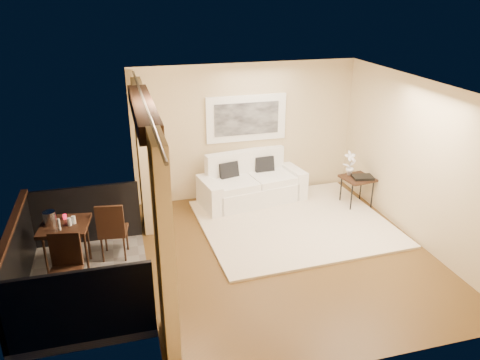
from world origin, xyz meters
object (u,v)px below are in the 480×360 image
object	(u,v)px
sofa	(251,185)
balcony_chair_far	(112,227)
bistro_table	(65,229)
side_table	(357,180)
orchid	(350,163)
ice_bucket	(50,218)
balcony_chair_near	(66,262)

from	to	relation	value
sofa	balcony_chair_far	xyz separation A→B (m)	(-2.70, -1.54, 0.22)
bistro_table	side_table	bearing A→B (deg)	10.21
orchid	bistro_table	world-z (taller)	orchid
orchid	ice_bucket	distance (m)	5.49
sofa	side_table	size ratio (longest dim) A/B	3.44
orchid	ice_bucket	size ratio (longest dim) A/B	2.44
bistro_table	balcony_chair_far	xyz separation A→B (m)	(0.66, 0.18, -0.16)
sofa	orchid	bearing A→B (deg)	-27.30
sofa	ice_bucket	xyz separation A→B (m)	(-3.55, -1.66, 0.56)
orchid	bistro_table	size ratio (longest dim) A/B	0.60
orchid	balcony_chair_near	distance (m)	5.48
balcony_chair_near	bistro_table	bearing A→B (deg)	103.34
balcony_chair_far	ice_bucket	distance (m)	0.92
ice_bucket	bistro_table	bearing A→B (deg)	-16.37
orchid	balcony_chair_near	world-z (taller)	orchid
bistro_table	balcony_chair_near	distance (m)	0.70
sofa	balcony_chair_far	size ratio (longest dim) A/B	2.22
side_table	balcony_chair_near	world-z (taller)	balcony_chair_near
orchid	ice_bucket	xyz separation A→B (m)	(-5.39, -1.06, 0.06)
side_table	balcony_chair_near	xyz separation A→B (m)	(-5.27, -1.64, 0.02)
sofa	balcony_chair_near	distance (m)	4.11
orchid	balcony_chair_far	bearing A→B (deg)	-168.32
balcony_chair_far	balcony_chair_near	bearing A→B (deg)	62.73
sofa	bistro_table	bearing A→B (deg)	-162.16
balcony_chair_far	balcony_chair_near	world-z (taller)	balcony_chair_far
bistro_table	balcony_chair_far	bearing A→B (deg)	14.96
side_table	balcony_chair_far	bearing A→B (deg)	-170.47
side_table	balcony_chair_near	size ratio (longest dim) A/B	0.65
sofa	balcony_chair_near	bearing A→B (deg)	-153.45
orchid	bistro_table	xyz separation A→B (m)	(-5.20, -1.11, -0.12)
side_table	bistro_table	bearing A→B (deg)	-169.79
bistro_table	sofa	bearing A→B (deg)	27.03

